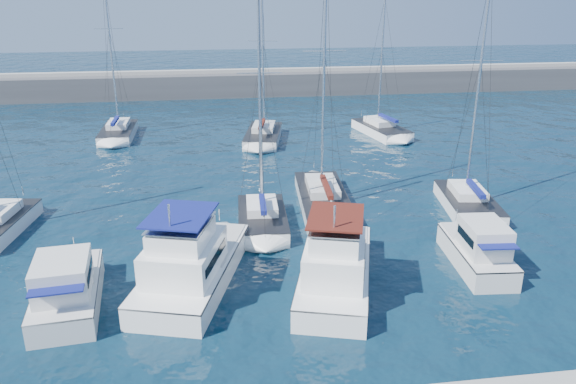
{
  "coord_description": "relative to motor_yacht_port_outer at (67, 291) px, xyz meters",
  "views": [
    {
      "loc": [
        -1.63,
        -25.74,
        14.26
      ],
      "look_at": [
        2.61,
        4.38,
        3.0
      ],
      "focal_mm": 35.0,
      "sensor_mm": 36.0,
      "label": 1
    }
  ],
  "objects": [
    {
      "name": "ground",
      "position": [
        8.61,
        1.74,
        -0.94
      ],
      "size": [
        220.0,
        220.0,
        0.0
      ],
      "primitive_type": "plane",
      "color": "black",
      "rests_on": "ground"
    },
    {
      "name": "sailboat_mid_e",
      "position": [
        23.86,
        9.04,
        -0.39
      ],
      "size": [
        4.1,
        7.4,
        15.71
      ],
      "rotation": [
        0.0,
        0.0,
        -0.15
      ],
      "color": "white",
      "rests_on": "ground"
    },
    {
      "name": "sailboat_back_b",
      "position": [
        12.0,
        28.8,
        -0.42
      ],
      "size": [
        4.65,
        8.49,
        14.99
      ],
      "rotation": [
        0.0,
        0.0,
        -0.19
      ],
      "color": "silver",
      "rests_on": "ground"
    },
    {
      "name": "sailboat_back_c",
      "position": [
        24.06,
        29.58,
        -0.43
      ],
      "size": [
        4.53,
        8.03,
        13.47
      ],
      "rotation": [
        0.0,
        0.0,
        0.2
      ],
      "color": "white",
      "rests_on": "ground"
    },
    {
      "name": "breakwater",
      "position": [
        8.61,
        53.74,
        0.11
      ],
      "size": [
        160.0,
        6.0,
        4.45
      ],
      "color": "#424244",
      "rests_on": "ground"
    },
    {
      "name": "sailboat_mid_d",
      "position": [
        14.34,
        11.11,
        -0.41
      ],
      "size": [
        3.81,
        9.51,
        16.54
      ],
      "rotation": [
        0.0,
        0.0,
        -0.07
      ],
      "color": "silver",
      "rests_on": "ground"
    },
    {
      "name": "motor_yacht_stbd_outer",
      "position": [
        20.75,
        1.17,
        0.0
      ],
      "size": [
        2.87,
        6.26,
        3.2
      ],
      "rotation": [
        0.0,
        0.0,
        -0.08
      ],
      "color": "silver",
      "rests_on": "ground"
    },
    {
      "name": "sailboat_back_a",
      "position": [
        -2.15,
        32.13,
        -0.39
      ],
      "size": [
        3.06,
        7.61,
        16.68
      ],
      "rotation": [
        0.0,
        0.0,
        -0.0
      ],
      "color": "white",
      "rests_on": "ground"
    },
    {
      "name": "motor_yacht_port_inner",
      "position": [
        5.62,
        1.31,
        0.19
      ],
      "size": [
        6.26,
        10.21,
        4.69
      ],
      "rotation": [
        0.0,
        0.0,
        -0.28
      ],
      "color": "white",
      "rests_on": "ground"
    },
    {
      "name": "sailboat_mid_c",
      "position": [
        9.89,
        8.17,
        -0.39
      ],
      "size": [
        3.28,
        6.62,
        15.14
      ],
      "rotation": [
        0.0,
        0.0,
        -0.05
      ],
      "color": "white",
      "rests_on": "ground"
    },
    {
      "name": "motor_yacht_port_outer",
      "position": [
        0.0,
        0.0,
        0.0
      ],
      "size": [
        3.53,
        6.89,
        3.2
      ],
      "rotation": [
        0.0,
        0.0,
        0.11
      ],
      "color": "silver",
      "rests_on": "ground"
    },
    {
      "name": "motor_yacht_stbd_inner",
      "position": [
        12.74,
        0.09,
        0.19
      ],
      "size": [
        5.81,
        9.87,
        4.69
      ],
      "rotation": [
        0.0,
        0.0,
        -0.28
      ],
      "color": "white",
      "rests_on": "ground"
    }
  ]
}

